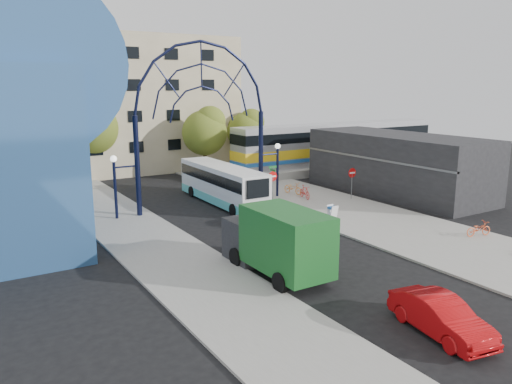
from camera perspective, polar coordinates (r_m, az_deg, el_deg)
ground at (r=26.24m, az=7.84°, el=-8.02°), size 120.00×120.00×0.00m
sidewalk_east at (r=34.24m, az=13.91°, el=-3.35°), size 8.00×56.00×0.12m
plaza_west at (r=28.01m, az=-10.66°, el=-6.68°), size 5.00×50.00×0.12m
gateway_arch at (r=36.48m, az=-6.20°, el=11.38°), size 13.64×0.44×12.10m
stop_sign at (r=37.79m, az=1.92°, el=1.45°), size 0.80×0.07×2.50m
do_not_enter_sign at (r=40.05m, az=10.92°, el=1.82°), size 0.76×0.07×2.48m
street_name_sign at (r=38.47m, az=1.92°, el=1.85°), size 0.70×0.70×2.80m
sandwich_board at (r=33.85m, az=8.73°, el=-2.11°), size 0.55×0.61×0.99m
commercial_block_east at (r=43.49m, az=15.81°, el=3.09°), size 6.00×16.00×5.00m
apartment_block at (r=56.74m, az=-13.72°, el=9.78°), size 20.00×12.10×14.00m
train_platform at (r=55.05m, az=9.29°, el=2.99°), size 32.00×5.00×0.80m
train_car at (r=54.71m, az=9.38°, el=5.58°), size 25.10×3.05×4.20m
tree_north_a at (r=50.07m, az=-5.75°, el=7.05°), size 4.48×4.48×7.00m
tree_north_b at (r=50.35m, az=-18.18°, el=7.29°), size 5.12×5.12×8.00m
tree_north_c at (r=54.72m, az=-1.00°, el=7.19°), size 4.16×4.16×6.50m
city_bus at (r=38.54m, az=-3.88°, el=0.95°), size 2.68×10.73×2.93m
green_truck at (r=24.09m, az=2.27°, el=-5.58°), size 2.59×6.62×3.33m
black_suv at (r=31.70m, az=1.58°, el=-3.22°), size 2.30×4.46×1.20m
red_sedan at (r=19.97m, az=20.34°, el=-13.15°), size 2.19×4.52×1.43m
bike_near_a at (r=41.56m, az=4.24°, el=0.48°), size 1.01×1.99×1.00m
bike_near_b at (r=39.96m, az=5.58°, el=0.01°), size 0.81×1.79×1.04m
bike_far_a at (r=32.75m, az=24.09°, el=-3.85°), size 1.80×0.97×0.90m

